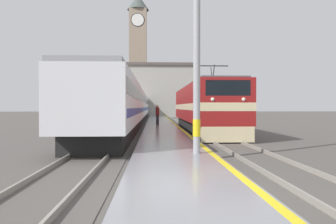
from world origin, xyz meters
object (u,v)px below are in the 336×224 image
catenary_mast (199,42)px  person_on_platform (157,114)px  passenger_train (133,106)px  clock_tower (138,51)px  locomotive_train (202,108)px

catenary_mast → person_on_platform: size_ratio=4.25×
passenger_train → catenary_mast: size_ratio=6.81×
passenger_train → clock_tower: bearing=91.7°
passenger_train → clock_tower: clock_tower is taller
passenger_train → locomotive_train: bearing=-63.5°
catenary_mast → clock_tower: 65.49m
locomotive_train → clock_tower: (-7.32, 50.52, 12.86)m
catenary_mast → locomotive_train: bearing=81.0°
locomotive_train → clock_tower: 52.65m
clock_tower → catenary_mast: bearing=-85.4°
person_on_platform → clock_tower: bearing=94.8°
passenger_train → clock_tower: 40.18m
person_on_platform → clock_tower: size_ratio=0.07×
locomotive_train → clock_tower: bearing=98.2°
locomotive_train → person_on_platform: size_ratio=9.70×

